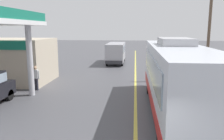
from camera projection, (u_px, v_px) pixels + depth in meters
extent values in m
plane|color=#4C4C51|center=(135.00, 68.00, 24.13)|extent=(120.00, 120.00, 0.00)
cube|color=#D8CC4C|center=(135.00, 78.00, 19.23)|extent=(0.16, 50.00, 0.01)
cube|color=silver|center=(177.00, 76.00, 11.04)|extent=(2.50, 11.00, 2.90)
cube|color=red|center=(176.00, 98.00, 11.24)|extent=(2.54, 11.04, 0.56)
cube|color=#8C9EAD|center=(218.00, 99.00, 5.62)|extent=(2.30, 0.10, 1.40)
cube|color=#8C9EAD|center=(151.00, 67.00, 11.09)|extent=(0.06, 9.35, 1.10)
cube|color=#8C9EAD|center=(205.00, 67.00, 10.83)|extent=(0.06, 9.35, 1.10)
cube|color=white|center=(220.00, 71.00, 5.50)|extent=(1.75, 0.08, 0.32)
cube|color=#B2B2B7|center=(175.00, 41.00, 11.73)|extent=(1.60, 2.80, 0.36)
cylinder|color=black|center=(163.00, 139.00, 7.58)|extent=(0.30, 1.00, 1.00)
cylinder|color=black|center=(149.00, 86.00, 14.63)|extent=(0.30, 1.00, 1.00)
cylinder|color=black|center=(184.00, 87.00, 14.41)|extent=(0.30, 1.00, 1.00)
cylinder|color=silver|center=(30.00, 59.00, 13.94)|extent=(0.36, 0.36, 4.60)
cube|color=beige|center=(6.00, 60.00, 17.84)|extent=(7.00, 4.40, 3.40)
cylinder|color=black|center=(10.00, 95.00, 13.30)|extent=(0.20, 0.64, 0.64)
cube|color=#A5A5AD|center=(116.00, 52.00, 27.56)|extent=(2.00, 6.00, 2.10)
cube|color=#8C9EAD|center=(116.00, 49.00, 27.48)|extent=(2.04, 5.10, 0.80)
cube|color=#2D2D33|center=(114.00, 62.00, 24.72)|extent=(1.90, 0.16, 0.36)
cylinder|color=black|center=(107.00, 62.00, 25.87)|extent=(0.22, 0.76, 0.76)
cylinder|color=black|center=(122.00, 63.00, 25.69)|extent=(0.22, 0.76, 0.76)
cylinder|color=black|center=(111.00, 58.00, 29.78)|extent=(0.22, 0.76, 0.76)
cylinder|color=black|center=(124.00, 58.00, 29.61)|extent=(0.22, 0.76, 0.76)
cylinder|color=#33333F|center=(35.00, 84.00, 15.51)|extent=(0.14, 0.14, 0.82)
cylinder|color=#33333F|center=(37.00, 84.00, 15.49)|extent=(0.14, 0.14, 0.82)
cube|color=silver|center=(35.00, 74.00, 15.37)|extent=(0.36, 0.22, 0.60)
sphere|color=tan|center=(35.00, 68.00, 15.30)|extent=(0.22, 0.22, 0.22)
cylinder|color=silver|center=(32.00, 75.00, 15.41)|extent=(0.09, 0.09, 0.58)
cylinder|color=silver|center=(39.00, 75.00, 15.36)|extent=(0.09, 0.09, 0.58)
cylinder|color=brown|center=(209.00, 29.00, 18.49)|extent=(0.24, 0.24, 8.23)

